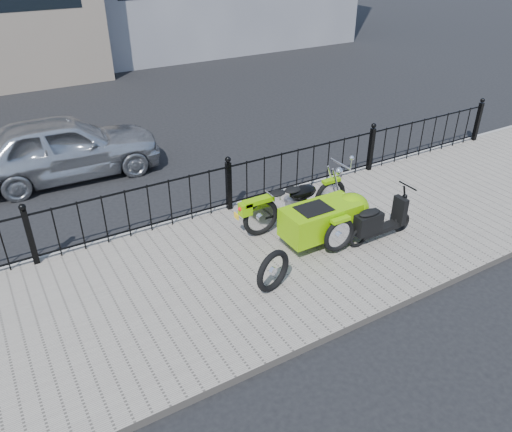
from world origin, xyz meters
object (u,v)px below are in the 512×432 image
spare_tire (273,271)px  scooter (377,222)px  sedan_car (63,147)px  motorcycle_sidecar (324,213)px

spare_tire → scooter: bearing=6.2°
sedan_car → spare_tire: bearing=-161.5°
spare_tire → sedan_car: bearing=106.1°
motorcycle_sidecar → scooter: size_ratio=1.70×
scooter → sedan_car: 6.80m
motorcycle_sidecar → sedan_car: size_ratio=0.56×
scooter → spare_tire: 2.25m
motorcycle_sidecar → sedan_car: sedan_car is taller
spare_tire → sedan_car: 6.04m
motorcycle_sidecar → scooter: bearing=-37.1°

